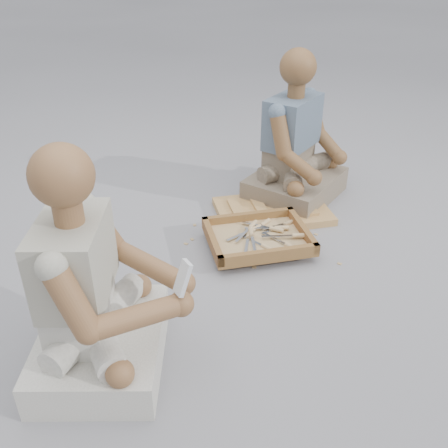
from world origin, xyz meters
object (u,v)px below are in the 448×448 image
object	(u,v)px
carved_panel	(272,211)
tool_tray	(258,238)
craftsman	(94,298)
companion	(296,151)

from	to	relation	value
carved_panel	tool_tray	bearing A→B (deg)	-123.69
carved_panel	tool_tray	world-z (taller)	tool_tray
craftsman	companion	world-z (taller)	companion
tool_tray	companion	world-z (taller)	companion
craftsman	companion	bearing A→B (deg)	146.98
carved_panel	craftsman	world-z (taller)	craftsman
tool_tray	craftsman	world-z (taller)	craftsman
carved_panel	companion	world-z (taller)	companion
tool_tray	craftsman	distance (m)	0.99
craftsman	companion	xyz separation A→B (m)	(1.20, 1.01, -0.00)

